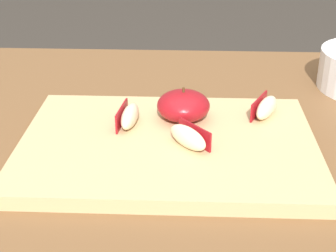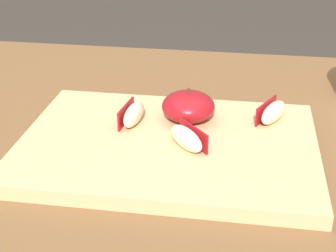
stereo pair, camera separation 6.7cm
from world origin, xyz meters
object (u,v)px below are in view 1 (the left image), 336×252
(apple_wedge_near_knife, at_px, (129,116))
(apple_half_skin_up, at_px, (183,105))
(cutting_board, at_px, (168,146))
(apple_wedge_right, at_px, (189,137))
(apple_wedge_left, at_px, (266,107))

(apple_wedge_near_knife, bearing_deg, apple_half_skin_up, 17.99)
(cutting_board, distance_m, apple_wedge_near_knife, 0.07)
(cutting_board, bearing_deg, apple_wedge_right, -34.15)
(cutting_board, xyz_separation_m, apple_wedge_near_knife, (-0.06, 0.04, 0.02))
(cutting_board, xyz_separation_m, apple_wedge_right, (0.03, -0.02, 0.02))
(apple_wedge_left, bearing_deg, apple_half_skin_up, -173.82)
(apple_wedge_right, relative_size, apple_wedge_left, 0.93)
(cutting_board, xyz_separation_m, apple_half_skin_up, (0.02, 0.06, 0.03))
(apple_wedge_near_knife, distance_m, apple_wedge_left, 0.20)
(cutting_board, bearing_deg, apple_wedge_near_knife, 144.48)
(cutting_board, relative_size, apple_half_skin_up, 5.20)
(apple_wedge_right, xyz_separation_m, apple_wedge_left, (0.11, 0.09, 0.00))
(apple_half_skin_up, bearing_deg, cutting_board, -106.55)
(apple_wedge_near_knife, bearing_deg, apple_wedge_left, 10.88)
(apple_half_skin_up, bearing_deg, apple_wedge_left, 6.18)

